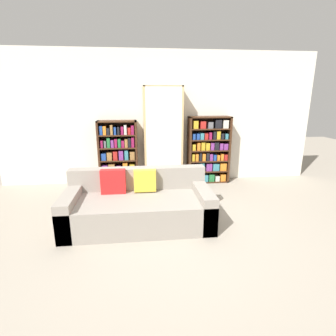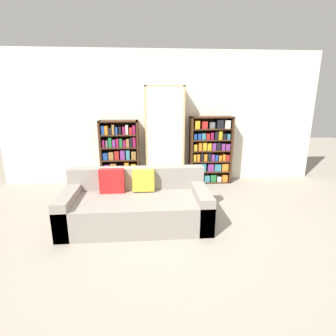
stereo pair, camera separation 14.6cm
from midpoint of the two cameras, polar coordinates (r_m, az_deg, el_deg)
ground_plane at (r=3.64m, az=1.96°, el=-14.28°), size 16.00×16.00×0.00m
wall_back at (r=5.57m, az=-0.68°, el=10.75°), size 6.61×0.06×2.70m
couch at (r=3.86m, az=-5.81°, el=-8.07°), size 2.06×0.98×0.77m
bookshelf_left at (r=5.49m, az=-9.67°, el=3.04°), size 0.78×0.32×1.33m
display_cabinet at (r=5.40m, az=0.02°, el=6.85°), size 0.78×0.36×2.00m
bookshelf_right at (r=5.63m, az=9.94°, el=3.63°), size 0.87×0.32×1.40m
wine_bottle at (r=5.23m, az=3.89°, el=-2.87°), size 0.09×0.09×0.40m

